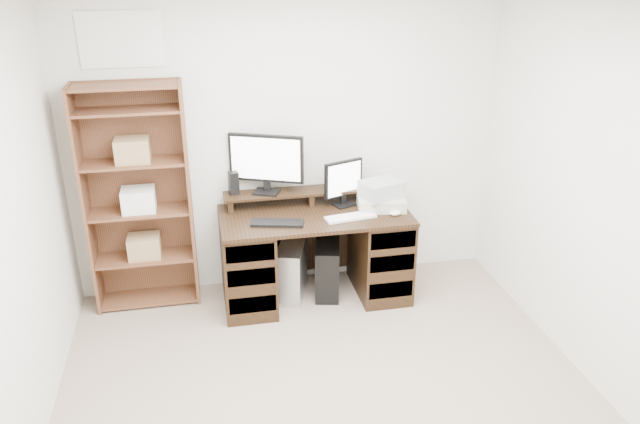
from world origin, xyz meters
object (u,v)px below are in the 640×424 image
object	(u,v)px
tower_silver	(292,270)
printer	(381,202)
desk	(315,254)
bookshelf	(139,196)
monitor_wide	(266,161)
tower_black	(327,268)
monitor_small	(343,181)

from	to	relation	value
tower_silver	printer	bearing A→B (deg)	12.86
desk	bookshelf	bearing A→B (deg)	171.01
monitor_wide	printer	xyz separation A→B (m)	(0.89, -0.22, -0.34)
tower_silver	bookshelf	size ratio (longest dim) A/B	0.25
monitor_wide	bookshelf	size ratio (longest dim) A/B	0.32
printer	tower_black	bearing A→B (deg)	-175.87
monitor_small	desk	bearing A→B (deg)	-174.90
monitor_wide	bookshelf	bearing A→B (deg)	-156.41
tower_silver	tower_black	world-z (taller)	tower_black
monitor_wide	tower_silver	distance (m)	0.94
bookshelf	desk	bearing A→B (deg)	-8.99
monitor_wide	bookshelf	world-z (taller)	bookshelf
printer	tower_silver	world-z (taller)	printer
printer	tower_silver	size ratio (longest dim) A/B	0.84
printer	bookshelf	xyz separation A→B (m)	(-1.89, 0.21, 0.12)
monitor_small	printer	distance (m)	0.35
monitor_wide	printer	world-z (taller)	monitor_wide
monitor_small	tower_black	size ratio (longest dim) A/B	0.78
desk	monitor_small	distance (m)	0.63
monitor_small	tower_black	xyz separation A→B (m)	(-0.15, -0.08, -0.73)
monitor_small	bookshelf	bearing A→B (deg)	156.60
monitor_wide	tower_silver	bearing A→B (deg)	-21.84
printer	bookshelf	distance (m)	1.91
desk	monitor_wide	xyz separation A→B (m)	(-0.35, 0.23, 0.75)
desk	tower_silver	world-z (taller)	desk
monitor_small	tower_black	bearing A→B (deg)	-171.69
printer	monitor_small	bearing A→B (deg)	166.58
desk	printer	size ratio (longest dim) A/B	3.99
monitor_small	monitor_wide	bearing A→B (deg)	150.24
desk	tower_black	bearing A→B (deg)	20.92
desk	printer	bearing A→B (deg)	0.22
tower_silver	desk	bearing A→B (deg)	-1.72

